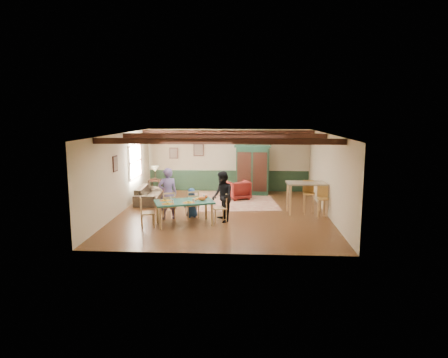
# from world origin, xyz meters

# --- Properties ---
(floor) EXTENTS (8.00, 8.00, 0.00)m
(floor) POSITION_xyz_m (0.00, 0.00, 0.00)
(floor) COLOR #4F2B16
(floor) RESTS_ON ground
(wall_back) EXTENTS (7.00, 0.02, 2.70)m
(wall_back) POSITION_xyz_m (0.00, 4.00, 1.35)
(wall_back) COLOR beige
(wall_back) RESTS_ON floor
(wall_left) EXTENTS (0.02, 8.00, 2.70)m
(wall_left) POSITION_xyz_m (-3.50, 0.00, 1.35)
(wall_left) COLOR beige
(wall_left) RESTS_ON floor
(wall_right) EXTENTS (0.02, 8.00, 2.70)m
(wall_right) POSITION_xyz_m (3.50, 0.00, 1.35)
(wall_right) COLOR beige
(wall_right) RESTS_ON floor
(ceiling) EXTENTS (7.00, 8.00, 0.02)m
(ceiling) POSITION_xyz_m (0.00, 0.00, 2.70)
(ceiling) COLOR silver
(ceiling) RESTS_ON wall_back
(wainscot_back) EXTENTS (6.95, 0.03, 0.90)m
(wainscot_back) POSITION_xyz_m (0.00, 3.98, 0.45)
(wainscot_back) COLOR #1B3320
(wainscot_back) RESTS_ON floor
(ceiling_beam_front) EXTENTS (6.95, 0.16, 0.16)m
(ceiling_beam_front) POSITION_xyz_m (0.00, -2.30, 2.61)
(ceiling_beam_front) COLOR black
(ceiling_beam_front) RESTS_ON ceiling
(ceiling_beam_mid) EXTENTS (6.95, 0.16, 0.16)m
(ceiling_beam_mid) POSITION_xyz_m (0.00, 0.40, 2.61)
(ceiling_beam_mid) COLOR black
(ceiling_beam_mid) RESTS_ON ceiling
(ceiling_beam_back) EXTENTS (6.95, 0.16, 0.16)m
(ceiling_beam_back) POSITION_xyz_m (0.00, 3.00, 2.61)
(ceiling_beam_back) COLOR black
(ceiling_beam_back) RESTS_ON ceiling
(window_left) EXTENTS (0.06, 1.60, 1.30)m
(window_left) POSITION_xyz_m (-3.47, 1.70, 1.55)
(window_left) COLOR white
(window_left) RESTS_ON wall_left
(picture_left_wall) EXTENTS (0.04, 0.42, 0.52)m
(picture_left_wall) POSITION_xyz_m (-3.47, -0.60, 1.75)
(picture_left_wall) COLOR gray
(picture_left_wall) RESTS_ON wall_left
(picture_back_a) EXTENTS (0.45, 0.04, 0.55)m
(picture_back_a) POSITION_xyz_m (-1.30, 3.97, 1.80)
(picture_back_a) COLOR gray
(picture_back_a) RESTS_ON wall_back
(picture_back_b) EXTENTS (0.38, 0.04, 0.48)m
(picture_back_b) POSITION_xyz_m (-2.40, 3.97, 1.65)
(picture_back_b) COLOR gray
(picture_back_b) RESTS_ON wall_back
(dining_table) EXTENTS (1.96, 1.49, 0.73)m
(dining_table) POSITION_xyz_m (-1.09, -1.48, 0.36)
(dining_table) COLOR #1B5649
(dining_table) RESTS_ON floor
(dining_chair_far_left) EXTENTS (0.52, 0.54, 0.92)m
(dining_chair_far_left) POSITION_xyz_m (-1.69, -0.95, 0.46)
(dining_chair_far_left) COLOR tan
(dining_chair_far_left) RESTS_ON floor
(dining_chair_far_right) EXTENTS (0.52, 0.54, 0.92)m
(dining_chair_far_right) POSITION_xyz_m (-0.96, -0.69, 0.46)
(dining_chair_far_right) COLOR tan
(dining_chair_far_right) RESTS_ON floor
(dining_chair_end_left) EXTENTS (0.54, 0.52, 0.92)m
(dining_chair_end_left) POSITION_xyz_m (-2.14, -1.85, 0.46)
(dining_chair_end_left) COLOR tan
(dining_chair_end_left) RESTS_ON floor
(dining_chair_end_right) EXTENTS (0.54, 0.52, 0.92)m
(dining_chair_end_right) POSITION_xyz_m (-0.04, -1.11, 0.46)
(dining_chair_end_right) COLOR tan
(dining_chair_end_right) RESTS_ON floor
(person_man) EXTENTS (0.71, 0.58, 1.67)m
(person_man) POSITION_xyz_m (-1.71, -0.88, 0.83)
(person_man) COLOR #725DA0
(person_man) RESTS_ON floor
(person_woman) EXTENTS (0.83, 0.93, 1.60)m
(person_woman) POSITION_xyz_m (0.05, -1.08, 0.80)
(person_woman) COLOR black
(person_woman) RESTS_ON floor
(person_child) EXTENTS (0.55, 0.45, 0.97)m
(person_child) POSITION_xyz_m (-0.98, -0.62, 0.49)
(person_child) COLOR #234C8F
(person_child) RESTS_ON floor
(cat) EXTENTS (0.37, 0.24, 0.17)m
(cat) POSITION_xyz_m (-0.56, -1.39, 0.81)
(cat) COLOR #BF5421
(cat) RESTS_ON dining_table
(place_setting_near_left) EXTENTS (0.46, 0.40, 0.11)m
(place_setting_near_left) POSITION_xyz_m (-1.51, -1.88, 0.78)
(place_setting_near_left) COLOR #F6AA20
(place_setting_near_left) RESTS_ON dining_table
(place_setting_near_center) EXTENTS (0.46, 0.40, 0.11)m
(place_setting_near_center) POSITION_xyz_m (-0.92, -1.67, 0.78)
(place_setting_near_center) COLOR #F6AA20
(place_setting_near_center) RESTS_ON dining_table
(place_setting_far_left) EXTENTS (0.46, 0.40, 0.11)m
(place_setting_far_left) POSITION_xyz_m (-1.67, -1.42, 0.78)
(place_setting_far_left) COLOR #F6AA20
(place_setting_far_left) RESTS_ON dining_table
(place_setting_far_right) EXTENTS (0.46, 0.40, 0.11)m
(place_setting_far_right) POSITION_xyz_m (-0.67, -1.07, 0.78)
(place_setting_far_right) COLOR #F6AA20
(place_setting_far_right) RESTS_ON dining_table
(area_rug) EXTENTS (3.53, 4.04, 0.01)m
(area_rug) POSITION_xyz_m (0.30, 2.07, 0.01)
(area_rug) COLOR beige
(area_rug) RESTS_ON floor
(armoire) EXTENTS (1.53, 0.75, 2.08)m
(armoire) POSITION_xyz_m (1.05, 3.24, 1.04)
(armoire) COLOR #163725
(armoire) RESTS_ON floor
(armchair) EXTENTS (1.05, 1.06, 0.74)m
(armchair) POSITION_xyz_m (0.48, 2.30, 0.37)
(armchair) COLOR #501010
(armchair) RESTS_ON floor
(sofa) EXTENTS (0.92, 2.08, 0.60)m
(sofa) POSITION_xyz_m (-2.96, 1.60, 0.30)
(sofa) COLOR #342B21
(sofa) RESTS_ON floor
(end_table) EXTENTS (0.54, 0.54, 0.63)m
(end_table) POSITION_xyz_m (-3.02, 3.01, 0.31)
(end_table) COLOR black
(end_table) RESTS_ON floor
(table_lamp) EXTENTS (0.34, 0.34, 0.57)m
(table_lamp) POSITION_xyz_m (-3.02, 3.01, 0.91)
(table_lamp) COLOR beige
(table_lamp) RESTS_ON end_table
(counter_table) EXTENTS (1.34, 0.82, 1.08)m
(counter_table) POSITION_xyz_m (2.80, 0.05, 0.54)
(counter_table) COLOR #B7AA8E
(counter_table) RESTS_ON floor
(bar_stool_left) EXTENTS (0.40, 0.44, 1.12)m
(bar_stool_left) POSITION_xyz_m (2.91, 0.11, 0.56)
(bar_stool_left) COLOR tan
(bar_stool_left) RESTS_ON floor
(bar_stool_right) EXTENTS (0.39, 0.43, 1.03)m
(bar_stool_right) POSITION_xyz_m (3.27, -0.45, 0.52)
(bar_stool_right) COLOR tan
(bar_stool_right) RESTS_ON floor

